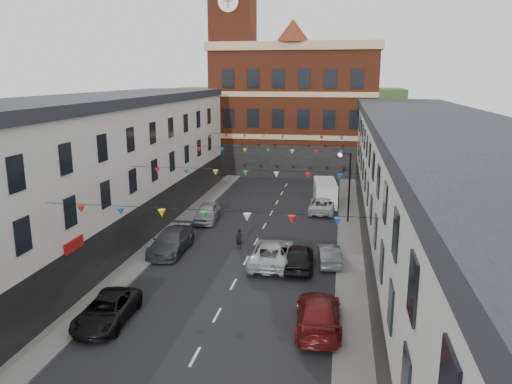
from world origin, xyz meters
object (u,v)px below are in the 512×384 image
Objects in this scene: car_left_e at (207,213)px; white_van at (325,193)px; car_right_e at (329,255)px; car_right_c at (318,313)px; car_right_d at (299,257)px; car_left_c at (107,310)px; moving_car at (272,253)px; pedestrian at (239,239)px; car_left_d at (171,241)px; car_right_f at (322,205)px; street_lamp at (347,178)px.

car_left_e is 12.30m from white_van.
car_right_e is 15.87m from white_van.
car_left_e is 0.84× the size of car_right_c.
car_left_e is 0.96× the size of car_right_d.
car_left_c is 0.85× the size of moving_car.
car_left_c is 14.70m from car_right_e.
car_right_c is 12.30m from pedestrian.
car_left_c reaches higher than car_right_e.
car_left_d reaches higher than car_right_f.
moving_car is (7.30, -1.08, -0.01)m from car_left_d.
car_left_d is 9.23m from car_right_d.
car_right_c reaches higher than car_left_e.
car_left_d is 3.63× the size of pedestrian.
car_left_c is at bearing -88.72° from car_left_d.
car_left_d is 1.06× the size of white_van.
white_van reaches higher than car_right_f.
car_right_f is at bearing 64.19° from car_left_c.
car_right_e is 12.81m from car_right_f.
car_right_d is at bearing 86.82° from car_right_f.
car_left_e is 1.17× the size of car_right_e.
car_right_d is 17.03m from white_van.
pedestrian is (4.58, 1.46, -0.04)m from car_left_d.
car_right_d reaches higher than car_left_d.
car_left_c is at bearing 67.41° from car_right_f.
car_right_c is 0.95× the size of moving_car.
car_right_d reaches higher than car_right_e.
car_left_e is at bearing -147.77° from white_van.
car_right_c is (10.47, 1.26, 0.11)m from car_left_c.
car_left_c is 0.88× the size of car_left_d.
street_lamp is 1.23× the size of car_right_f.
car_right_c is 3.58× the size of pedestrian.
car_left_d is (-12.05, -9.25, -3.11)m from street_lamp.
car_left_e is (-11.56, -1.45, -3.14)m from street_lamp.
car_left_d is 1.11× the size of car_right_f.
white_van is at bearing -92.10° from car_right_f.
car_right_d is 1.21× the size of car_right_e.
pedestrian is at bearing -22.48° from car_right_e.
car_left_e is 19.84m from car_right_c.
car_right_d is at bearing -99.57° from white_van.
car_right_c is at bearing 82.00° from car_right_e.
car_right_e is at bearing -92.96° from white_van.
car_left_d is at bearing -12.63° from car_right_d.
white_van is at bearing 87.15° from pedestrian.
car_left_d is 1.42× the size of car_right_e.
car_right_c is at bearing -94.09° from street_lamp.
car_right_d is at bearing 42.46° from car_left_c.
car_left_e is at bearing 141.66° from pedestrian.
street_lamp is at bearing 37.32° from car_left_d.
car_left_e is 0.79× the size of moving_car.
car_left_c is 0.94× the size of white_van.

